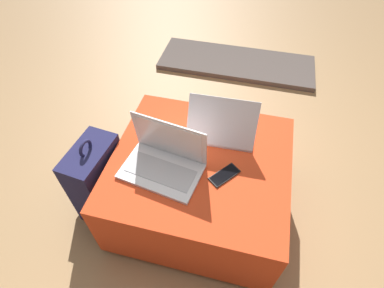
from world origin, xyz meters
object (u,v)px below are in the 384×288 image
backpack (97,180)px  cell_phone (224,175)px  laptop_far (222,127)px  laptop_near (164,160)px

backpack → cell_phone: bearing=100.0°
laptop_far → backpack: laptop_far is taller
laptop_far → cell_phone: size_ratio=2.22×
laptop_near → laptop_far: bearing=60.4°
laptop_near → cell_phone: 0.29m
laptop_near → cell_phone: bearing=12.6°
laptop_near → laptop_far: (0.23, 0.28, -0.00)m
laptop_far → cell_phone: 0.28m
laptop_near → backpack: size_ratio=0.72×
cell_phone → backpack: 0.73m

